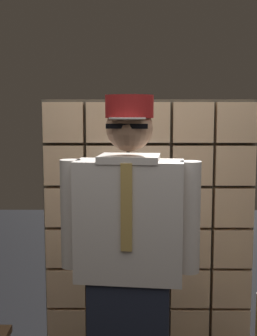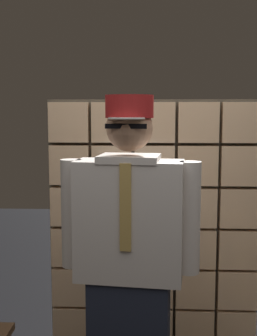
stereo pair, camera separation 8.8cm
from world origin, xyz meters
The scene contains 2 objects.
glass_block_wall centered at (0.00, 1.41, 0.91)m, with size 1.55×0.10×1.86m.
standing_person centered at (-0.14, 0.48, 0.96)m, with size 0.73×0.34×1.83m.
Camera 2 is at (-0.04, -1.73, 1.75)m, focal length 46.89 mm.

